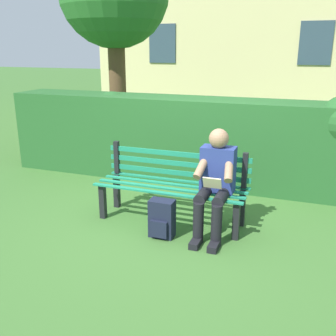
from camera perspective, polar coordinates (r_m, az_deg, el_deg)
name	(u,v)px	position (r m, az deg, el deg)	size (l,w,h in m)	color
ground	(171,221)	(4.81, 0.41, -7.81)	(60.00, 60.00, 0.00)	#3D6B2D
park_bench	(173,184)	(4.71, 0.76, -2.36)	(1.82, 0.54, 0.89)	black
person_seated	(215,180)	(4.34, 6.92, -1.74)	(0.44, 0.73, 1.19)	navy
hedge_backdrop	(206,139)	(6.02, 5.61, 4.20)	(6.44, 0.83, 1.45)	#265B28
backpack	(162,219)	(4.37, -0.90, -7.46)	(0.28, 0.24, 0.43)	#191E33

